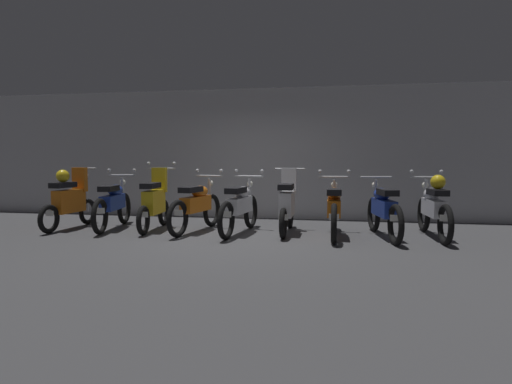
% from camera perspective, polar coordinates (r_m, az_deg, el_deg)
% --- Properties ---
extents(ground_plane, '(80.00, 80.00, 0.00)m').
position_cam_1_polar(ground_plane, '(7.33, -3.11, -6.20)').
color(ground_plane, '#424244').
extents(back_wall, '(16.00, 0.30, 2.92)m').
position_cam_1_polar(back_wall, '(9.95, 0.59, 5.05)').
color(back_wall, '#ADADB2').
rests_on(back_wall, ground).
extents(motorbike_slot_0, '(0.56, 1.68, 1.18)m').
position_cam_1_polar(motorbike_slot_0, '(9.09, -23.30, -0.90)').
color(motorbike_slot_0, black).
rests_on(motorbike_slot_0, ground).
extents(motorbike_slot_1, '(0.58, 1.94, 1.15)m').
position_cam_1_polar(motorbike_slot_1, '(8.77, -18.29, -1.42)').
color(motorbike_slot_1, black).
rests_on(motorbike_slot_1, ground).
extents(motorbike_slot_2, '(0.59, 1.68, 1.29)m').
position_cam_1_polar(motorbike_slot_2, '(8.42, -13.21, -1.30)').
color(motorbike_slot_2, black).
rests_on(motorbike_slot_2, ground).
extents(motorbike_slot_3, '(0.61, 1.93, 1.15)m').
position_cam_1_polar(motorbike_slot_3, '(8.09, -7.82, -1.71)').
color(motorbike_slot_3, black).
rests_on(motorbike_slot_3, ground).
extents(motorbike_slot_4, '(0.59, 1.95, 1.15)m').
position_cam_1_polar(motorbike_slot_4, '(7.81, -2.13, -1.89)').
color(motorbike_slot_4, black).
rests_on(motorbike_slot_4, ground).
extents(motorbike_slot_5, '(0.56, 1.68, 1.18)m').
position_cam_1_polar(motorbike_slot_5, '(7.87, 4.12, -1.62)').
color(motorbike_slot_5, black).
rests_on(motorbike_slot_5, ground).
extents(motorbike_slot_6, '(0.59, 1.95, 1.15)m').
position_cam_1_polar(motorbike_slot_6, '(7.62, 10.22, -2.11)').
color(motorbike_slot_6, black).
rests_on(motorbike_slot_6, ground).
extents(motorbike_slot_7, '(0.58, 1.94, 1.03)m').
position_cam_1_polar(motorbike_slot_7, '(7.69, 16.44, -2.18)').
color(motorbike_slot_7, black).
rests_on(motorbike_slot_7, ground).
extents(motorbike_slot_8, '(0.59, 1.95, 1.15)m').
position_cam_1_polar(motorbike_slot_8, '(7.96, 22.36, -1.84)').
color(motorbike_slot_8, black).
rests_on(motorbike_slot_8, ground).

